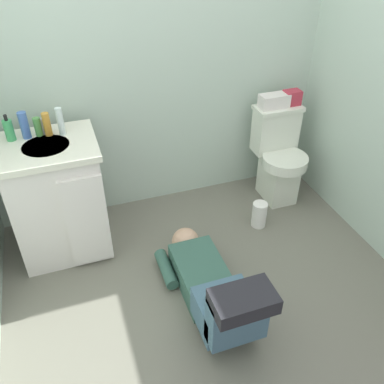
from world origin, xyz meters
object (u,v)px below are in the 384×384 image
vanity_cabinet (59,198)px  toilet (278,156)px  tissue_box (274,101)px  bottle_green (38,127)px  faucet (42,126)px  bottle_amber (47,124)px  bottle_clear (60,121)px  paper_towel_roll (259,214)px  toiletry_bag (292,98)px  person_plumber (212,288)px  soap_dispenser (9,130)px  bottle_blue (24,125)px

vanity_cabinet → toilet: bearing=2.5°
tissue_box → bottle_green: size_ratio=1.88×
faucet → bottle_amber: bearing=-42.5°
bottle_clear → paper_towel_roll: bearing=-15.1°
toiletry_bag → tissue_box: bearing=180.0°
bottle_green → person_plumber: bearing=-51.3°
toilet → toiletry_bag: size_ratio=6.05×
vanity_cabinet → tissue_box: 1.68m
soap_dispenser → person_plumber: bearing=-45.7°
tissue_box → bottle_green: bottle_green is taller
vanity_cabinet → bottle_blue: bottle_blue is taller
faucet → tissue_box: size_ratio=0.45×
toilet → paper_towel_roll: size_ratio=3.74×
bottle_amber → bottle_clear: bottle_clear is taller
toilet → soap_dispenser: bearing=178.4°
toilet → bottle_green: bearing=178.0°
faucet → bottle_clear: (0.11, -0.05, 0.04)m
toiletry_bag → paper_towel_roll: bearing=-134.6°
toiletry_bag → soap_dispenser: (-1.97, -0.04, 0.08)m
paper_towel_roll → bottle_clear: bearing=164.9°
soap_dispenser → bottle_clear: (0.30, -0.03, 0.02)m
person_plumber → bottle_blue: (-0.86, 0.98, 0.73)m
tissue_box → person_plumber: bearing=-130.7°
vanity_cabinet → toiletry_bag: bearing=5.2°
person_plumber → toilet: bearing=45.1°
bottle_amber → toiletry_bag: bearing=1.5°
bottle_green → paper_towel_roll: (1.41, -0.38, -0.78)m
bottle_clear → bottle_amber: bearing=165.0°
toilet → bottle_clear: (-1.57, 0.02, 0.54)m
bottle_amber → vanity_cabinet: bearing=-103.1°
bottle_blue → bottle_green: bottle_blue is taller
toiletry_bag → bottle_green: size_ratio=1.06×
bottle_green → bottle_clear: bearing=-14.9°
toilet → bottle_amber: (-1.65, 0.05, 0.53)m
tissue_box → bottle_clear: bottle_clear is taller
toiletry_bag → toilet: bearing=-139.2°
toiletry_bag → faucet: bearing=-179.5°
vanity_cabinet → person_plumber: vanity_cabinet is taller
toiletry_bag → bottle_blue: 1.89m
toilet → soap_dispenser: (-1.87, 0.05, 0.52)m
bottle_green → tissue_box: bearing=1.0°
toilet → tissue_box: 0.44m
vanity_cabinet → soap_dispenser: 0.52m
toiletry_bag → bottle_blue: (-1.88, -0.04, 0.10)m
toilet → faucet: faucet is taller
bottle_clear → paper_towel_roll: bottle_clear is taller
soap_dispenser → paper_towel_roll: soap_dispenser is taller
bottle_blue → bottle_amber: 0.13m
toiletry_bag → bottle_amber: bottle_amber is taller
toilet → bottle_amber: bearing=178.4°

